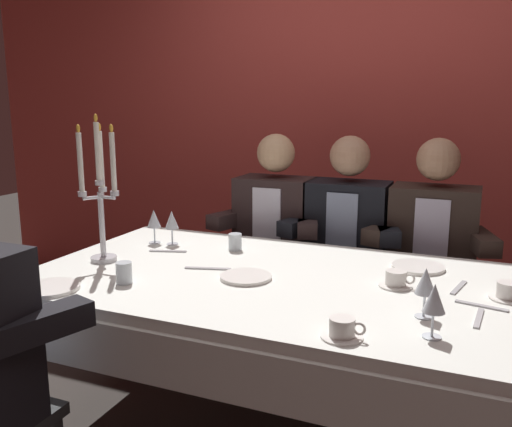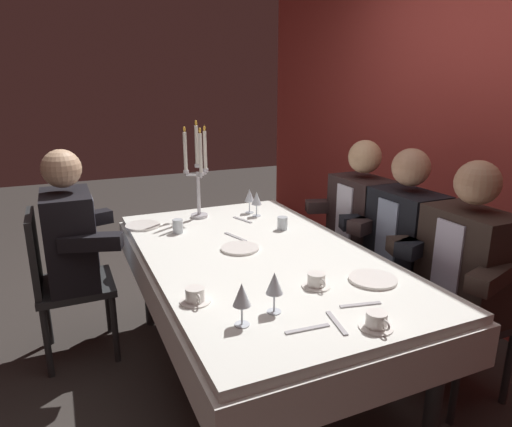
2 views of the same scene
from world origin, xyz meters
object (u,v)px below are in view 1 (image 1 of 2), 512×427
Objects in this scene: dinner_plate_0 at (246,277)px; coffee_cup_2 at (508,292)px; wine_glass_0 at (426,283)px; coffee_cup_0 at (342,329)px; seated_diner_1 at (276,224)px; water_tumbler_0 at (124,273)px; dining_table at (272,304)px; seated_diner_2 at (348,231)px; dinner_plate_2 at (418,267)px; coffee_cup_1 at (396,280)px; water_tumbler_1 at (235,242)px; seated_diner_3 at (433,238)px; wine_glass_1 at (154,220)px; wine_glass_2 at (434,300)px; wine_glass_3 at (172,221)px; candelabra at (100,196)px; dinner_plate_1 at (50,288)px.

dinner_plate_0 is 0.94m from coffee_cup_2.
coffee_cup_0 is at bearing -128.62° from wine_glass_0.
seated_diner_1 reaches higher than coffee_cup_2.
wine_glass_0 is 2.00× the size of water_tumbler_0.
dining_table is at bearing 161.20° from wine_glass_0.
seated_diner_2 is at bearing 133.19° from coffee_cup_2.
dinner_plate_2 is at bearing 31.74° from water_tumbler_0.
coffee_cup_1 is (0.55, 0.13, 0.02)m from dinner_plate_0.
seated_diner_1 is at bearing 92.56° from water_tumbler_1.
seated_diner_3 reaches higher than coffee_cup_1.
wine_glass_1 is at bearing -176.76° from dinner_plate_2.
seated_diner_2 reaches higher than wine_glass_2.
dinner_plate_0 is 0.16× the size of seated_diner_1.
wine_glass_3 is (-0.61, 0.26, 0.23)m from dining_table.
coffee_cup_0 reaches higher than dinner_plate_2.
dining_table is at bearing -44.51° from water_tumbler_1.
seated_diner_2 is (-0.31, 1.34, -0.03)m from coffee_cup_0.
candelabra is 0.50× the size of seated_diner_3.
candelabra reaches higher than dinner_plate_0.
candelabra is at bearing 169.27° from wine_glass_2.
candelabra is 0.72m from dinner_plate_0.
seated_diner_1 is (-1.17, 0.81, -0.03)m from coffee_cup_2.
seated_diner_2 reaches higher than coffee_cup_1.
seated_diner_2 is at bearing 49.61° from candelabra.
candelabra is at bearing -113.27° from seated_diner_1.
water_tumbler_0 is (0.13, -0.56, -0.07)m from wine_glass_3.
wine_glass_0 is 1.24× the size of coffee_cup_2.
wine_glass_0 is (0.08, -0.52, 0.11)m from dinner_plate_2.
seated_diner_3 is at bearing 37.60° from candelabra.
dinner_plate_1 is at bearing -175.12° from wine_glass_2.
coffee_cup_1 is 0.11× the size of seated_diner_1.
wine_glass_2 is at bearing -26.16° from wine_glass_3.
seated_diner_2 reaches higher than coffee_cup_0.
water_tumbler_0 is (-0.40, -0.23, 0.03)m from dinner_plate_0.
wine_glass_1 is 2.00× the size of water_tumbler_0.
wine_glass_2 reaches higher than coffee_cup_1.
wine_glass_1 is 0.09m from wine_glass_3.
wine_glass_3 is 0.70m from seated_diner_1.
seated_diner_3 is at bearing 89.17° from dinner_plate_2.
dining_table is at bearing -23.17° from wine_glass_3.
wine_glass_1 is at bearing 155.81° from wine_glass_2.
dining_table is 9.63× the size of dinner_plate_0.
seated_diner_1 is at bearing 127.71° from wine_glass_2.
coffee_cup_2 is (1.54, 0.54, 0.02)m from dinner_plate_1.
coffee_cup_2 is (0.85, 0.08, 0.15)m from dining_table.
wine_glass_3 is at bearing -177.06° from dinner_plate_2.
coffee_cup_1 is at bearing -16.66° from water_tumbler_1.
wine_glass_0 is 1.38m from wine_glass_1.
dinner_plate_1 is (0.05, -0.37, -0.28)m from candelabra.
coffee_cup_1 is at bearing 13.42° from dinner_plate_0.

